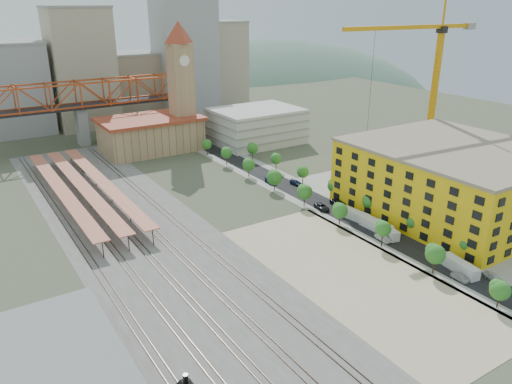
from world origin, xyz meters
TOP-DOWN VIEW (x-y plane):
  - ground at (0.00, 0.00)m, footprint 400.00×400.00m
  - ballast_strip at (-36.00, 17.50)m, footprint 36.00×165.00m
  - dirt_lot at (-4.00, -31.50)m, footprint 28.00×67.00m
  - street_asphalt at (16.00, 15.00)m, footprint 12.00×170.00m
  - sidewalk_west at (10.50, 15.00)m, footprint 3.00×170.00m
  - sidewalk_east at (21.50, 15.00)m, footprint 3.00×170.00m
  - construction_pad at (45.00, -20.00)m, footprint 50.00×90.00m
  - rail_tracks at (-37.80, 17.50)m, footprint 26.56×160.00m
  - platform_canopies at (-41.00, 45.00)m, footprint 16.00×80.00m
  - station_hall at (-5.00, 82.00)m, footprint 38.00×24.00m
  - clock_tower at (8.00, 79.99)m, footprint 12.00×12.00m
  - parking_garage at (36.00, 70.00)m, footprint 34.00×26.00m
  - truss_bridge at (-25.00, 105.00)m, footprint 94.00×9.60m
  - construction_building at (42.00, -20.00)m, footprint 44.60×50.60m
  - warehouse at (-66.00, -30.00)m, footprint 22.00×32.00m
  - street_trees at (16.00, 5.00)m, footprint 15.40×124.40m
  - skyline at (7.47, 142.31)m, footprint 133.00×46.00m
  - distant_hills at (45.28, 260.00)m, footprint 647.00×264.00m
  - tower_crane at (61.79, 8.39)m, footprint 51.88×6.15m
  - site_trailer_a at (16.00, -42.52)m, footprint 3.79×9.50m
  - site_trailer_b at (16.00, -20.99)m, footprint 4.19×9.21m
  - site_trailer_c at (16.00, -17.77)m, footprint 2.66×9.67m
  - site_trailer_d at (16.00, -9.31)m, footprint 3.52×9.44m
  - car_0 at (13.00, -44.84)m, footprint 1.75×4.12m
  - car_1 at (13.00, -23.02)m, footprint 1.93×4.65m
  - car_2 at (13.00, 0.14)m, footprint 3.42×5.91m
  - car_3 at (13.00, 25.76)m, footprint 2.76×5.64m
  - car_4 at (19.00, -48.67)m, footprint 2.41×4.66m
  - car_5 at (19.00, -15.28)m, footprint 2.15×4.63m
  - car_6 at (19.00, 0.13)m, footprint 2.80×5.60m
  - car_7 at (19.00, 20.09)m, footprint 2.45×5.10m

SIDE VIEW (x-z plane):
  - distant_hills at x=45.28m, z-range -193.04..33.96m
  - ground at x=0.00m, z-range 0.00..0.00m
  - street_trees at x=16.00m, z-range -4.00..4.00m
  - sidewalk_west at x=10.50m, z-range 0.00..0.04m
  - sidewalk_east at x=21.50m, z-range 0.00..0.04m
  - ballast_strip at x=-36.00m, z-range 0.00..0.06m
  - dirt_lot at x=-4.00m, z-range 0.00..0.06m
  - street_asphalt at x=16.00m, z-range 0.00..0.06m
  - construction_pad at x=45.00m, z-range 0.00..0.06m
  - rail_tracks at x=-37.80m, z-range 0.06..0.24m
  - car_0 at x=13.00m, z-range 0.00..1.39m
  - car_7 at x=19.00m, z-range 0.00..1.43m
  - car_5 at x=19.00m, z-range 0.00..1.47m
  - car_1 at x=13.00m, z-range 0.00..1.50m
  - car_4 at x=19.00m, z-range 0.00..1.51m
  - car_6 at x=19.00m, z-range 0.00..1.52m
  - car_2 at x=13.00m, z-range 0.00..1.55m
  - car_3 at x=13.00m, z-range 0.00..1.58m
  - site_trailer_b at x=16.00m, z-range 0.00..2.44m
  - site_trailer_d at x=16.00m, z-range 0.00..2.52m
  - site_trailer_a at x=16.00m, z-range 0.00..2.53m
  - site_trailer_c at x=16.00m, z-range 0.00..2.64m
  - warehouse at x=-66.00m, z-range 0.00..5.00m
  - platform_canopies at x=-41.00m, z-range 1.93..6.06m
  - station_hall at x=-5.00m, z-range 0.12..13.22m
  - parking_garage at x=36.00m, z-range 0.00..14.00m
  - construction_building at x=42.00m, z-range 0.01..18.81m
  - truss_bridge at x=-25.00m, z-range 6.06..31.66m
  - skyline at x=7.47m, z-range -7.19..52.81m
  - clock_tower at x=8.00m, z-range 2.70..54.70m
  - tower_crane at x=61.79m, z-range 6.49..61.92m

